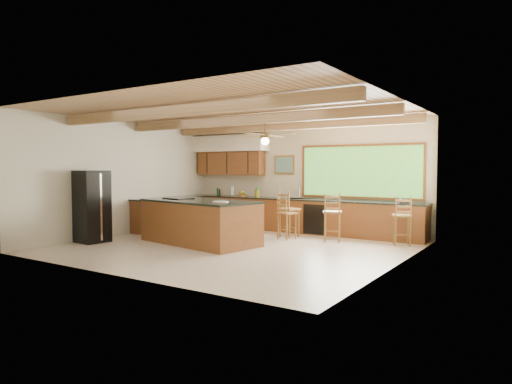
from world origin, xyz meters
The scene contains 9 objects.
ground centered at (0.00, 0.00, 0.00)m, with size 7.20×7.20×0.00m, color beige.
room_shell centered at (-0.17, 0.65, 2.21)m, with size 7.27×6.54×3.02m.
counter_run centered at (-0.82, 2.52, 0.46)m, with size 7.12×3.10×1.26m.
island centered at (-0.97, -0.03, 0.51)m, with size 3.10×1.85×1.03m.
refrigerator centered at (-3.22, -1.29, 0.85)m, with size 0.73×0.71×1.70m.
bar_stool_a centered at (0.31, 1.90, 0.70)m, with size 0.52×0.52×1.19m.
bar_stool_b centered at (0.45, 1.54, 0.64)m, with size 0.48×0.48×1.08m.
bar_stool_c centered at (1.53, 1.83, 0.70)m, with size 0.55×0.55×1.18m.
bar_stool_d centered at (3.07, 2.21, 0.67)m, with size 0.53×0.53×1.13m.
Camera 1 is at (5.92, -8.17, 1.76)m, focal length 32.00 mm.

